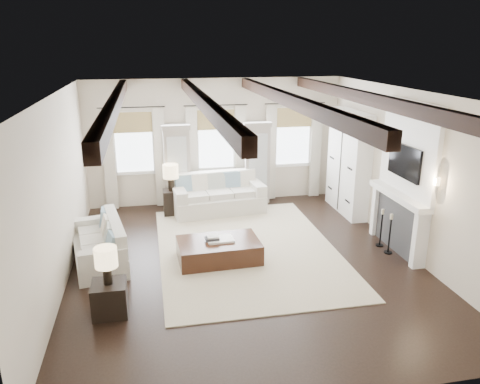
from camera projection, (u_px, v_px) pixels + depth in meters
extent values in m
plane|color=black|center=(246.00, 263.00, 8.98)|extent=(7.50, 7.50, 0.00)
cube|color=beige|center=(216.00, 142.00, 11.99)|extent=(6.50, 0.04, 3.20)
cube|color=beige|center=(318.00, 282.00, 4.99)|extent=(6.50, 0.04, 3.20)
cube|color=beige|center=(58.00, 194.00, 7.89)|extent=(0.04, 7.50, 3.20)
cube|color=beige|center=(409.00, 174.00, 9.10)|extent=(0.04, 7.50, 3.20)
cube|color=white|center=(246.00, 94.00, 8.00)|extent=(6.50, 7.50, 0.04)
cube|color=black|center=(115.00, 104.00, 7.63)|extent=(0.16, 7.40, 0.22)
cube|color=black|center=(203.00, 102.00, 7.90)|extent=(0.16, 7.40, 0.22)
cube|color=black|center=(288.00, 100.00, 8.18)|extent=(0.16, 7.40, 0.22)
cube|color=black|center=(365.00, 98.00, 8.45)|extent=(0.16, 7.40, 0.22)
cube|color=white|center=(134.00, 143.00, 11.57)|extent=(0.90, 0.03, 1.45)
cube|color=#9D854D|center=(132.00, 122.00, 11.35)|extent=(0.94, 0.04, 0.50)
cube|color=beige|center=(109.00, 160.00, 11.48)|extent=(0.28, 0.08, 2.50)
cube|color=beige|center=(160.00, 158.00, 11.71)|extent=(0.28, 0.08, 2.50)
cylinder|color=black|center=(131.00, 107.00, 11.19)|extent=(1.60, 0.02, 0.02)
cube|color=white|center=(216.00, 140.00, 11.95)|extent=(0.90, 0.03, 1.45)
cube|color=#9D854D|center=(216.00, 120.00, 11.73)|extent=(0.94, 0.04, 0.50)
cube|color=beige|center=(192.00, 157.00, 11.86)|extent=(0.28, 0.08, 2.50)
cube|color=beige|center=(240.00, 154.00, 12.09)|extent=(0.28, 0.08, 2.50)
cylinder|color=black|center=(216.00, 105.00, 11.57)|extent=(1.60, 0.02, 0.02)
cube|color=white|center=(293.00, 137.00, 12.33)|extent=(0.90, 0.03, 1.45)
cube|color=#9D854D|center=(294.00, 117.00, 12.11)|extent=(0.94, 0.04, 0.50)
cube|color=beige|center=(271.00, 153.00, 12.24)|extent=(0.28, 0.08, 2.50)
cube|color=beige|center=(316.00, 151.00, 12.47)|extent=(0.28, 0.08, 2.50)
cylinder|color=black|center=(295.00, 103.00, 11.95)|extent=(1.60, 0.02, 0.02)
cube|color=#9D958C|center=(177.00, 169.00, 11.78)|extent=(0.64, 0.38, 2.00)
cube|color=#B2B7BA|center=(177.00, 165.00, 11.55)|extent=(0.48, 0.02, 1.40)
cube|color=#9D958C|center=(175.00, 127.00, 11.46)|extent=(0.70, 0.42, 0.12)
cube|color=#9D958C|center=(256.00, 165.00, 12.16)|extent=(0.64, 0.38, 2.00)
cube|color=#B2B7BA|center=(258.00, 161.00, 11.93)|extent=(0.48, 0.02, 1.40)
cube|color=#9D958C|center=(257.00, 124.00, 11.84)|extent=(0.70, 0.42, 0.12)
cube|color=#2B2B2D|center=(399.00, 224.00, 9.40)|extent=(0.18, 1.50, 1.10)
cube|color=black|center=(397.00, 231.00, 9.44)|extent=(0.10, 0.90, 0.70)
cube|color=white|center=(420.00, 240.00, 8.63)|extent=(0.26, 0.14, 1.10)
cube|color=white|center=(378.00, 210.00, 10.16)|extent=(0.26, 0.14, 1.10)
cube|color=white|center=(399.00, 196.00, 9.20)|extent=(0.32, 1.90, 0.12)
cube|color=white|center=(410.00, 149.00, 8.93)|extent=(0.10, 1.90, 1.80)
cube|color=black|center=(405.00, 161.00, 9.00)|extent=(0.07, 1.10, 0.64)
cylinder|color=#FFD899|center=(437.00, 181.00, 8.05)|extent=(0.10, 0.10, 0.14)
cube|color=silver|center=(348.00, 162.00, 11.36)|extent=(0.40, 1.70, 2.50)
cube|color=black|center=(340.00, 163.00, 11.32)|extent=(0.01, 0.02, 2.40)
cube|color=#C0B496|center=(247.00, 248.00, 9.57)|extent=(3.54, 5.01, 0.02)
cube|color=beige|center=(218.00, 204.00, 11.60)|extent=(2.32, 1.23, 0.42)
cube|color=beige|center=(214.00, 181.00, 11.81)|extent=(2.13, 0.45, 0.53)
cube|color=beige|center=(179.00, 194.00, 11.22)|extent=(0.37, 0.98, 0.28)
cube|color=beige|center=(256.00, 187.00, 11.77)|extent=(0.37, 0.98, 0.28)
cube|color=beige|center=(194.00, 196.00, 11.29)|extent=(0.66, 0.69, 0.15)
cube|color=beige|center=(219.00, 194.00, 11.47)|extent=(0.66, 0.69, 0.15)
cube|color=beige|center=(243.00, 191.00, 11.64)|extent=(0.66, 0.69, 0.15)
cube|color=#65889D|center=(185.00, 185.00, 11.41)|extent=(0.47, 0.28, 0.46)
cube|color=silver|center=(200.00, 183.00, 11.52)|extent=(0.47, 0.28, 0.46)
cube|color=beige|center=(216.00, 182.00, 11.63)|extent=(0.47, 0.28, 0.46)
cube|color=#65889D|center=(231.00, 181.00, 11.74)|extent=(0.47, 0.28, 0.46)
cube|color=silver|center=(246.00, 179.00, 11.86)|extent=(0.47, 0.28, 0.46)
cube|color=beige|center=(99.00, 253.00, 8.97)|extent=(1.20, 2.05, 0.37)
cube|color=beige|center=(115.00, 230.00, 8.96)|extent=(0.53, 1.84, 0.46)
cube|color=beige|center=(94.00, 223.00, 9.62)|extent=(0.86, 0.38, 0.24)
cube|color=beige|center=(102.00, 256.00, 8.13)|extent=(0.86, 0.38, 0.24)
cube|color=beige|center=(93.00, 231.00, 9.35)|extent=(0.63, 0.60, 0.13)
cube|color=beige|center=(95.00, 241.00, 8.88)|extent=(0.63, 0.60, 0.13)
cube|color=beige|center=(98.00, 253.00, 8.40)|extent=(0.63, 0.60, 0.13)
cube|color=#65889D|center=(103.00, 218.00, 9.51)|extent=(0.27, 0.42, 0.40)
cube|color=silver|center=(105.00, 226.00, 9.10)|extent=(0.27, 0.42, 0.40)
cube|color=beige|center=(108.00, 235.00, 8.69)|extent=(0.27, 0.42, 0.40)
cube|color=#65889D|center=(111.00, 244.00, 8.28)|extent=(0.27, 0.42, 0.40)
cube|color=black|center=(219.00, 251.00, 9.02)|extent=(1.59, 1.03, 0.41)
cube|color=white|center=(220.00, 239.00, 8.98)|extent=(0.51, 0.40, 0.04)
cube|color=#262628|center=(212.00, 238.00, 8.92)|extent=(0.27, 0.21, 0.04)
cube|color=beige|center=(213.00, 237.00, 8.91)|extent=(0.23, 0.18, 0.03)
cube|color=black|center=(110.00, 298.00, 7.22)|extent=(0.53, 0.53, 0.53)
cylinder|color=black|center=(108.00, 275.00, 7.10)|extent=(0.13, 0.13, 0.29)
cylinder|color=#F9D89E|center=(106.00, 257.00, 7.01)|extent=(0.34, 0.34, 0.31)
cube|color=black|center=(172.00, 202.00, 11.41)|extent=(0.41, 0.41, 0.62)
cylinder|color=black|center=(171.00, 184.00, 11.27)|extent=(0.14, 0.14, 0.31)
cylinder|color=#F9D89E|center=(171.00, 171.00, 11.17)|extent=(0.37, 0.37, 0.33)
cylinder|color=black|center=(388.00, 252.00, 9.40)|extent=(0.17, 0.17, 0.02)
cylinder|color=black|center=(390.00, 236.00, 9.29)|extent=(0.03, 0.03, 0.74)
cylinder|color=beige|center=(392.00, 217.00, 9.16)|extent=(0.06, 0.06, 0.11)
cylinder|color=black|center=(379.00, 245.00, 9.73)|extent=(0.16, 0.16, 0.02)
cylinder|color=black|center=(381.00, 230.00, 9.62)|extent=(0.03, 0.03, 0.71)
cylinder|color=beige|center=(383.00, 212.00, 9.50)|extent=(0.06, 0.06, 0.10)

